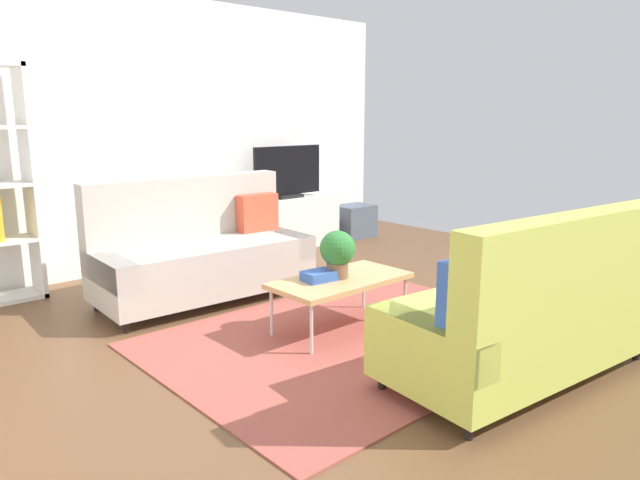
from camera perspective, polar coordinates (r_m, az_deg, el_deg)
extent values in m
plane|color=brown|center=(4.70, 1.04, -8.50)|extent=(7.68, 7.68, 0.00)
cube|color=white|center=(6.73, -15.62, 9.94)|extent=(6.40, 0.12, 2.90)
cube|color=#9E4C42|center=(4.49, 3.31, -9.44)|extent=(2.90, 2.20, 0.01)
cube|color=#B2ADA3|center=(5.36, -11.19, -2.52)|extent=(1.94, 0.93, 0.44)
cube|color=#B2ADA3|center=(5.54, -12.97, 3.15)|extent=(1.91, 0.29, 0.56)
cube|color=#B2ADA3|center=(5.77, -3.79, -0.15)|extent=(0.24, 0.85, 0.22)
cube|color=#B2ADA3|center=(5.01, -19.83, -2.76)|extent=(0.24, 0.85, 0.22)
cylinder|color=black|center=(5.61, -1.54, -4.49)|extent=(0.05, 0.05, 0.10)
cylinder|color=black|center=(4.81, -18.35, -8.03)|extent=(0.05, 0.05, 0.10)
cylinder|color=black|center=(6.15, -5.43, -3.07)|extent=(0.05, 0.05, 0.10)
cylinder|color=black|center=(5.42, -20.96, -5.94)|extent=(0.05, 0.05, 0.10)
cube|color=#D84C33|center=(5.73, -6.11, 2.67)|extent=(0.41, 0.16, 0.36)
cube|color=#C1CC51|center=(4.00, 18.90, -8.05)|extent=(1.98, 1.04, 0.44)
cube|color=#C1CC51|center=(3.70, 23.45, -1.96)|extent=(1.91, 0.40, 0.56)
cube|color=#C1CC51|center=(3.34, 10.38, -9.61)|extent=(0.29, 0.86, 0.22)
cube|color=#C1CC51|center=(4.66, 25.11, -4.29)|extent=(0.29, 0.86, 0.22)
cylinder|color=black|center=(3.70, 6.04, -13.64)|extent=(0.05, 0.05, 0.10)
cylinder|color=black|center=(4.96, 21.40, -7.65)|extent=(0.05, 0.05, 0.10)
cylinder|color=black|center=(3.29, 14.32, -17.51)|extent=(0.05, 0.05, 0.10)
cylinder|color=black|center=(4.65, 28.49, -9.60)|extent=(0.05, 0.05, 0.10)
cube|color=#3359B2|center=(3.29, 14.52, -4.82)|extent=(0.41, 0.18, 0.36)
cube|color=tan|center=(4.53, 2.02, -3.96)|extent=(1.10, 0.56, 0.04)
cylinder|color=silver|center=(4.45, -4.76, -7.13)|extent=(0.02, 0.02, 0.38)
cylinder|color=silver|center=(5.09, 4.27, -4.65)|extent=(0.02, 0.02, 0.38)
cylinder|color=silver|center=(4.12, -0.84, -8.73)|extent=(0.02, 0.02, 0.38)
cylinder|color=silver|center=(4.80, 8.25, -5.80)|extent=(0.02, 0.02, 0.38)
cube|color=silver|center=(7.39, -3.21, 1.70)|extent=(1.40, 0.44, 0.64)
cube|color=black|center=(7.32, -3.14, 4.30)|extent=(0.36, 0.20, 0.04)
cube|color=black|center=(7.28, -3.17, 6.79)|extent=(1.00, 0.05, 0.60)
cube|color=white|center=(5.94, -26.47, 5.01)|extent=(0.04, 0.36, 2.10)
cube|color=#4C5666|center=(8.06, 3.36, 1.85)|extent=(0.52, 0.40, 0.44)
cylinder|color=brown|center=(4.52, 1.71, -2.93)|extent=(0.17, 0.17, 0.12)
sphere|color=#2D7233|center=(4.48, 1.72, -0.82)|extent=(0.28, 0.28, 0.28)
cube|color=#3359B2|center=(4.45, -0.11, -3.75)|extent=(0.26, 0.21, 0.03)
cube|color=#3359B2|center=(4.44, -0.11, -3.29)|extent=(0.25, 0.20, 0.04)
cylinder|color=#33B29E|center=(7.02, -7.20, 4.40)|extent=(0.13, 0.13, 0.16)
cylinder|color=#33B29E|center=(7.13, -5.98, 4.62)|extent=(0.10, 0.10, 0.18)
cylinder|color=#3F8C4C|center=(7.15, -4.54, 4.61)|extent=(0.06, 0.06, 0.17)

